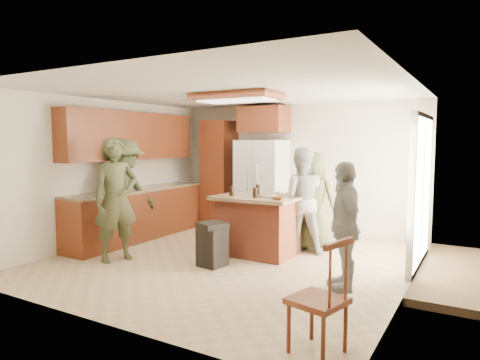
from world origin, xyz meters
The scene contains 12 objects.
person_front_left centered at (-1.48, -0.81, 0.92)m, with size 0.67×0.49×1.83m, color #393A22.
person_behind_left centered at (0.71, 1.01, 0.84)m, with size 0.82×0.51×1.69m, color #9B9A93.
person_behind_right centered at (0.83, 1.25, 0.81)m, with size 0.79×0.51×1.62m, color #383D23.
person_side_right centered at (1.82, -0.33, 0.77)m, with size 0.91×0.46×1.55m, color gray.
person_counter centered at (-1.99, -0.12, 0.91)m, with size 1.17×0.54×1.82m, color #353C23.
left_cabinetry centered at (-2.24, 0.40, 0.96)m, with size 0.64×3.00×2.30m.
back_wall_units centered at (-1.33, 2.20, 1.38)m, with size 1.80×0.60×2.45m.
refrigerator centered at (-0.55, 2.12, 0.90)m, with size 0.90×0.76×1.80m.
kitchen_island centered at (0.19, 0.57, 0.47)m, with size 1.28×1.03×0.93m.
island_items centered at (0.40, 0.48, 0.97)m, with size 0.97×0.69×0.15m.
trash_bin centered at (-0.08, -0.34, 0.32)m, with size 0.48×0.48×0.63m.
spindle_chair centered at (2.11, -2.00, 0.45)m, with size 0.51×0.51×0.99m.
Camera 1 is at (3.26, -5.33, 1.79)m, focal length 32.00 mm.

